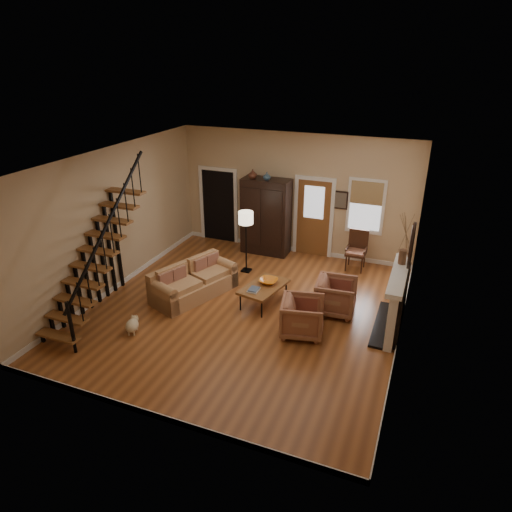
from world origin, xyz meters
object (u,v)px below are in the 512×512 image
at_px(sofa, 194,281).
at_px(armchair_left, 303,317).
at_px(coffee_table, 264,295).
at_px(armchair_right, 336,296).
at_px(armoire, 266,216).
at_px(floor_lamp, 246,242).
at_px(side_chair, 356,251).

bearing_deg(sofa, armchair_left, 9.21).
height_order(coffee_table, armchair_right, armchair_right).
relative_size(armoire, coffee_table, 1.77).
bearing_deg(armchair_left, armchair_right, -34.55).
bearing_deg(armoire, armchair_left, -59.24).
bearing_deg(armchair_right, armchair_left, 152.96).
xyz_separation_m(coffee_table, armchair_left, (1.13, -0.81, 0.15)).
height_order(armchair_left, floor_lamp, floor_lamp).
height_order(sofa, armchair_right, armchair_right).
distance_m(sofa, floor_lamp, 1.79).
height_order(armchair_left, side_chair, side_chair).
relative_size(sofa, armchair_right, 2.37).
height_order(armoire, sofa, armoire).
bearing_deg(coffee_table, side_chair, 58.31).
relative_size(armchair_left, floor_lamp, 0.52).
distance_m(armchair_right, floor_lamp, 2.85).
bearing_deg(armchair_right, sofa, 93.76).
height_order(sofa, coffee_table, sofa).
height_order(armchair_left, armchair_right, armchair_right).
bearing_deg(armchair_left, floor_lamp, 32.00).
relative_size(sofa, floor_lamp, 1.25).
relative_size(armoire, sofa, 1.05).
relative_size(coffee_table, side_chair, 1.17).
distance_m(floor_lamp, side_chair, 2.84).
bearing_deg(coffee_table, armchair_left, -35.72).
bearing_deg(side_chair, coffee_table, -121.69).
xyz_separation_m(armchair_right, floor_lamp, (-2.57, 1.14, 0.42)).
distance_m(armchair_left, side_chair, 3.38).
bearing_deg(armoire, armchair_right, -44.44).
bearing_deg(armchair_right, side_chair, -4.76).
relative_size(sofa, armchair_left, 2.39).
height_order(armoire, armchair_right, armoire).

